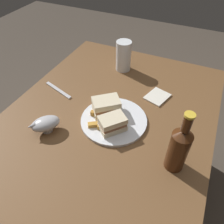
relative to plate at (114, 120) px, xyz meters
name	(u,v)px	position (x,y,z in m)	size (l,w,h in m)	color
ground_plane	(111,194)	(0.04, 0.03, -0.77)	(6.00, 6.00, 0.00)	#4C4238
dining_table	(111,162)	(0.04, 0.03, -0.39)	(1.12, 0.87, 0.76)	brown
plate	(114,120)	(0.00, 0.00, 0.00)	(0.28, 0.28, 0.01)	white
sandwich_half_left	(106,106)	(0.03, 0.05, 0.04)	(0.13, 0.14, 0.07)	beige
sandwich_half_right	(112,123)	(-0.05, -0.02, 0.04)	(0.12, 0.12, 0.06)	beige
potato_wedge_front	(93,125)	(-0.07, 0.06, 0.01)	(0.04, 0.02, 0.02)	gold
potato_wedge_middle	(99,124)	(-0.06, 0.04, 0.02)	(0.04, 0.02, 0.02)	gold
potato_wedge_back	(104,114)	(0.00, 0.05, 0.02)	(0.05, 0.02, 0.02)	gold
potato_wedge_left_edge	(105,115)	(0.00, 0.04, 0.02)	(0.04, 0.02, 0.02)	gold
potato_wedge_right_edge	(96,114)	(-0.01, 0.08, 0.02)	(0.05, 0.02, 0.02)	#B77F33
pint_glass	(123,57)	(0.39, 0.12, 0.07)	(0.08, 0.08, 0.16)	white
gravy_boat	(45,124)	(-0.16, 0.23, 0.03)	(0.13, 0.13, 0.06)	#B7B7BC
cider_bottle	(179,148)	(-0.11, -0.28, 0.09)	(0.07, 0.07, 0.25)	#47230F
napkin	(157,97)	(0.23, -0.12, 0.00)	(0.11, 0.09, 0.01)	silver
fork	(58,90)	(0.08, 0.33, 0.00)	(0.18, 0.02, 0.01)	silver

